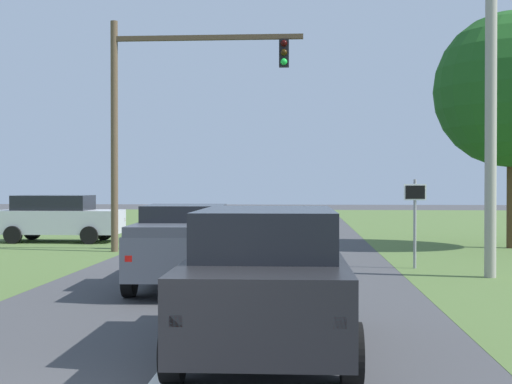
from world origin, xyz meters
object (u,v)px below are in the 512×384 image
pickup_truck_lead (186,244)px  keep_moving_sign (415,211)px  oak_tree_right (512,90)px  utility_pole_right (491,93)px  red_suv_near (267,277)px  crossing_suv_far (58,217)px  traffic_light (161,102)px

pickup_truck_lead → keep_moving_sign: size_ratio=2.16×
oak_tree_right → keep_moving_sign: bearing=-124.8°
keep_moving_sign → utility_pole_right: 3.76m
red_suv_near → keep_moving_sign: keep_moving_sign is taller
red_suv_near → oak_tree_right: (7.90, 16.00, 4.58)m
utility_pole_right → keep_moving_sign: bearing=131.6°
utility_pole_right → crossing_suv_far: bearing=145.9°
pickup_truck_lead → keep_moving_sign: keep_moving_sign is taller
pickup_truck_lead → keep_moving_sign: 6.77m
pickup_truck_lead → crossing_suv_far: bearing=121.1°
traffic_light → keep_moving_sign: 9.42m
oak_tree_right → utility_pole_right: (-2.84, -8.04, -1.11)m
traffic_light → oak_tree_right: bearing=10.4°
red_suv_near → utility_pole_right: utility_pole_right is taller
traffic_light → utility_pole_right: utility_pole_right is taller
traffic_light → crossing_suv_far: size_ratio=1.62×
utility_pole_right → pickup_truck_lead: bearing=-164.5°
traffic_light → keep_moving_sign: (7.74, -4.07, -3.49)m
traffic_light → crossing_suv_far: 7.39m
keep_moving_sign → traffic_light: bearing=152.3°
pickup_truck_lead → traffic_light: 9.05m
pickup_truck_lead → utility_pole_right: size_ratio=0.58×
traffic_light → keep_moving_sign: traffic_light is taller
traffic_light → utility_pole_right: (9.29, -5.81, -0.53)m
red_suv_near → crossing_suv_far: bearing=117.4°
traffic_light → utility_pole_right: bearing=-32.0°
traffic_light → keep_moving_sign: size_ratio=3.21×
utility_pole_right → traffic_light: bearing=148.0°
red_suv_near → keep_moving_sign: 10.33m
utility_pole_right → oak_tree_right: bearing=70.6°
keep_moving_sign → crossing_suv_far: 14.86m
pickup_truck_lead → utility_pole_right: 8.24m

